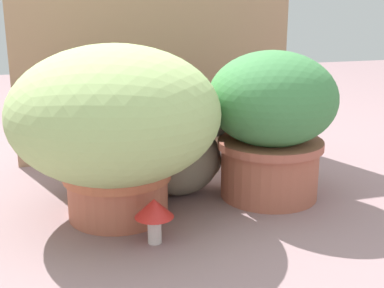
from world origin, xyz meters
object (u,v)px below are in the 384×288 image
(leafy_planter, at_px, (271,119))
(mushroom_ornament_pink, at_px, (138,193))
(cat, at_px, (187,156))
(mushroom_ornament_red, at_px, (154,211))
(grass_planter, at_px, (115,121))

(leafy_planter, relative_size, mushroom_ornament_pink, 3.44)
(leafy_planter, distance_m, cat, 0.28)
(cat, bearing_deg, mushroom_ornament_red, -119.06)
(grass_planter, height_order, leafy_planter, grass_planter)
(leafy_planter, relative_size, cat, 1.15)
(mushroom_ornament_red, bearing_deg, mushroom_ornament_pink, 99.43)
(grass_planter, relative_size, mushroom_ornament_red, 4.84)
(cat, relative_size, mushroom_ornament_pink, 3.00)
(grass_planter, bearing_deg, mushroom_ornament_pink, -62.98)
(mushroom_ornament_pink, bearing_deg, cat, 45.47)
(cat, distance_m, mushroom_ornament_red, 0.36)
(grass_planter, height_order, mushroom_ornament_pink, grass_planter)
(grass_planter, xyz_separation_m, mushroom_ornament_red, (0.06, -0.20, -0.19))
(cat, bearing_deg, grass_planter, -154.16)
(leafy_planter, relative_size, mushroom_ornament_red, 3.79)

